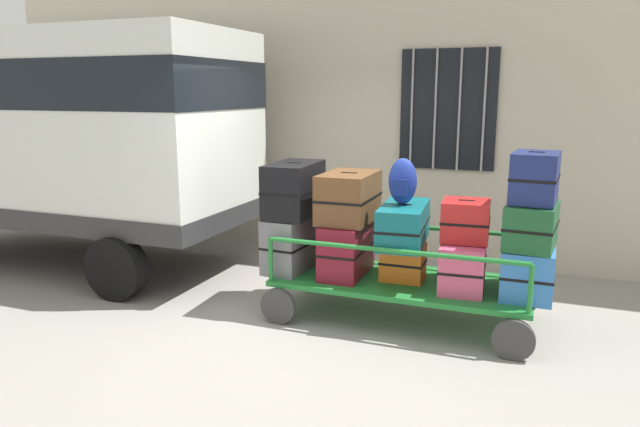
% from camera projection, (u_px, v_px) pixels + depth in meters
% --- Properties ---
extents(ground_plane, '(40.00, 40.00, 0.00)m').
position_uv_depth(ground_plane, '(308.00, 321.00, 5.83)').
color(ground_plane, gray).
extents(building_wall, '(12.00, 0.38, 5.00)m').
position_uv_depth(building_wall, '(385.00, 70.00, 7.78)').
color(building_wall, '#BCB29E').
rests_on(building_wall, ground).
extents(van, '(4.78, 2.09, 2.93)m').
position_uv_depth(van, '(64.00, 126.00, 7.53)').
color(van, silver).
rests_on(van, ground).
extents(luggage_cart, '(2.55, 1.19, 0.41)m').
position_uv_depth(luggage_cart, '(402.00, 286.00, 5.84)').
color(luggage_cart, '#1E722D').
rests_on(luggage_cart, ground).
extents(cart_railing, '(2.44, 1.05, 0.45)m').
position_uv_depth(cart_railing, '(404.00, 243.00, 5.75)').
color(cart_railing, '#1E722D').
rests_on(cart_railing, luggage_cart).
extents(suitcase_left_bottom, '(0.44, 0.90, 0.57)m').
position_uv_depth(suitcase_left_bottom, '(296.00, 241.00, 6.19)').
color(suitcase_left_bottom, slate).
rests_on(suitcase_left_bottom, luggage_cart).
extents(suitcase_left_middle, '(0.47, 0.83, 0.55)m').
position_uv_depth(suitcase_left_middle, '(294.00, 189.00, 6.05)').
color(suitcase_left_middle, black).
rests_on(suitcase_left_middle, suitcase_left_bottom).
extents(suitcase_midleft_bottom, '(0.41, 0.81, 0.54)m').
position_uv_depth(suitcase_midleft_bottom, '(347.00, 248.00, 5.96)').
color(suitcase_midleft_bottom, maroon).
rests_on(suitcase_midleft_bottom, luggage_cart).
extents(suitcase_midleft_middle, '(0.49, 0.77, 0.49)m').
position_uv_depth(suitcase_midleft_middle, '(349.00, 197.00, 5.89)').
color(suitcase_midleft_middle, brown).
rests_on(suitcase_midleft_middle, suitcase_midleft_bottom).
extents(suitcase_center_bottom, '(0.42, 0.32, 0.37)m').
position_uv_depth(suitcase_center_bottom, '(403.00, 262.00, 5.78)').
color(suitcase_center_bottom, orange).
rests_on(suitcase_center_bottom, luggage_cart).
extents(suitcase_center_middle, '(0.49, 0.92, 0.39)m').
position_uv_depth(suitcase_center_middle, '(404.00, 224.00, 5.68)').
color(suitcase_center_middle, '#0F5960').
rests_on(suitcase_center_middle, suitcase_center_bottom).
extents(suitcase_midright_bottom, '(0.46, 0.79, 0.45)m').
position_uv_depth(suitcase_midright_bottom, '(463.00, 264.00, 5.57)').
color(suitcase_midright_bottom, '#CC4C72').
rests_on(suitcase_midright_bottom, luggage_cart).
extents(suitcase_midright_middle, '(0.47, 0.48, 0.38)m').
position_uv_depth(suitcase_midright_middle, '(466.00, 220.00, 5.49)').
color(suitcase_midright_middle, '#B21E1E').
rests_on(suitcase_midright_middle, suitcase_midright_bottom).
extents(suitcase_right_bottom, '(0.45, 0.75, 0.46)m').
position_uv_depth(suitcase_right_bottom, '(528.00, 270.00, 5.38)').
color(suitcase_right_bottom, '#3372C6').
rests_on(suitcase_right_bottom, luggage_cart).
extents(suitcase_right_middle, '(0.47, 0.68, 0.40)m').
position_uv_depth(suitcase_right_middle, '(531.00, 225.00, 5.24)').
color(suitcase_right_middle, '#194C28').
rests_on(suitcase_right_middle, suitcase_right_bottom).
extents(suitcase_right_top, '(0.42, 0.59, 0.45)m').
position_uv_depth(suitcase_right_top, '(535.00, 177.00, 5.17)').
color(suitcase_right_top, navy).
rests_on(suitcase_right_top, suitcase_right_middle).
extents(backpack, '(0.27, 0.22, 0.44)m').
position_uv_depth(backpack, '(403.00, 182.00, 5.59)').
color(backpack, navy).
rests_on(backpack, suitcase_center_middle).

